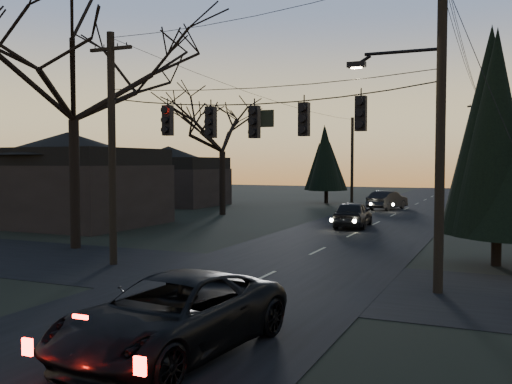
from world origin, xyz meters
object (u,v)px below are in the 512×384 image
at_px(utility_pole_far_r, 478,213).
at_px(suv_near, 173,316).
at_px(utility_pole_left, 114,265).
at_px(bare_tree_left, 73,68).
at_px(sedan_oncoming_a, 353,214).
at_px(evergreen_right, 498,146).
at_px(utility_pole_right, 438,293).
at_px(sedan_oncoming_b, 387,200).
at_px(utility_pole_far_l, 352,202).

bearing_deg(utility_pole_far_r, suv_near, -96.79).
relative_size(utility_pole_left, bare_tree_left, 0.75).
bearing_deg(sedan_oncoming_a, evergreen_right, 123.69).
height_order(utility_pole_right, sedan_oncoming_b, utility_pole_right).
relative_size(evergreen_right, suv_near, 1.37).
xyz_separation_m(utility_pole_right, sedan_oncoming_b, (-6.81, 28.82, 0.73)).
bearing_deg(utility_pole_right, utility_pole_left, 180.00).
bearing_deg(sedan_oncoming_a, utility_pole_right, 107.97).
bearing_deg(utility_pole_left, sedan_oncoming_b, 80.77).
relative_size(utility_pole_left, utility_pole_far_l, 1.06).
bearing_deg(sedan_oncoming_a, bare_tree_left, 49.69).
xyz_separation_m(utility_pole_right, sedan_oncoming_a, (-6.30, 15.37, 0.77)).
bearing_deg(sedan_oncoming_b, utility_pole_far_l, -41.52).
bearing_deg(evergreen_right, utility_pole_far_l, 113.00).
xyz_separation_m(utility_pole_far_l, sedan_oncoming_a, (5.20, -20.63, 0.77)).
distance_m(utility_pole_left, utility_pole_far_r, 30.27).
height_order(utility_pole_far_l, suv_near, utility_pole_far_l).
height_order(utility_pole_far_r, evergreen_right, evergreen_right).
bearing_deg(bare_tree_left, utility_pole_far_l, 83.07).
bearing_deg(bare_tree_left, utility_pole_right, -9.56).
relative_size(utility_pole_far_l, evergreen_right, 1.06).
relative_size(suv_near, sedan_oncoming_a, 1.22).
bearing_deg(utility_pole_far_r, utility_pole_right, -90.00).
height_order(bare_tree_left, sedan_oncoming_a, bare_tree_left).
relative_size(utility_pole_far_l, bare_tree_left, 0.71).
bearing_deg(utility_pole_left, sedan_oncoming_a, 71.31).
distance_m(utility_pole_right, evergreen_right, 7.11).
relative_size(utility_pole_right, utility_pole_far_l, 1.25).
distance_m(sedan_oncoming_a, sedan_oncoming_b, 13.46).
bearing_deg(sedan_oncoming_a, suv_near, 90.82).
bearing_deg(evergreen_right, bare_tree_left, -170.72).
relative_size(utility_pole_left, sedan_oncoming_b, 1.91).
height_order(utility_pole_left, utility_pole_far_l, utility_pole_left).
bearing_deg(utility_pole_right, suv_near, -119.24).
distance_m(utility_pole_left, sedan_oncoming_b, 29.21).
distance_m(suv_near, sedan_oncoming_a, 23.03).
height_order(utility_pole_right, sedan_oncoming_a, utility_pole_right).
xyz_separation_m(sedan_oncoming_a, sedan_oncoming_b, (-0.51, 13.45, -0.03)).
xyz_separation_m(utility_pole_far_r, sedan_oncoming_a, (-6.30, -12.63, 0.77)).
height_order(bare_tree_left, evergreen_right, bare_tree_left).
distance_m(utility_pole_left, evergreen_right, 14.73).
distance_m(utility_pole_far_r, sedan_oncoming_a, 14.14).
height_order(utility_pole_right, utility_pole_far_r, utility_pole_right).
height_order(utility_pole_far_r, suv_near, utility_pole_far_r).
distance_m(utility_pole_right, sedan_oncoming_b, 29.63).
xyz_separation_m(utility_pole_far_r, evergreen_right, (1.49, -22.59, 4.37)).
bearing_deg(utility_pole_right, utility_pole_far_r, 90.00).
relative_size(utility_pole_far_l, sedan_oncoming_a, 1.78).
distance_m(bare_tree_left, suv_near, 16.81).
height_order(utility_pole_left, bare_tree_left, bare_tree_left).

